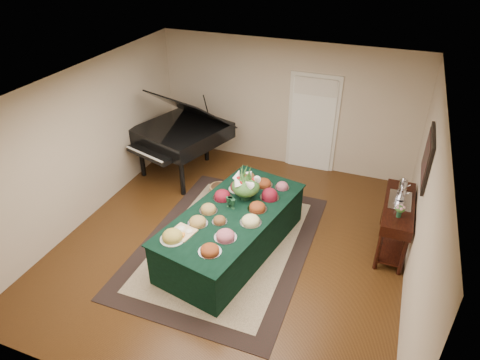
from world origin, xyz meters
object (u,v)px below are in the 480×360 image
at_px(floral_centerpiece, 246,183).
at_px(mahogany_sideboard, 397,213).
at_px(buffet_table, 232,231).
at_px(grand_piano, 182,133).

height_order(floral_centerpiece, mahogany_sideboard, floral_centerpiece).
relative_size(buffet_table, floral_centerpiece, 6.09).
distance_m(buffet_table, floral_centerpiece, 0.80).
xyz_separation_m(floral_centerpiece, mahogany_sideboard, (2.38, 0.54, -0.35)).
bearing_deg(mahogany_sideboard, floral_centerpiece, -167.23).
bearing_deg(buffet_table, mahogany_sideboard, 22.05).
bearing_deg(buffet_table, grand_piano, 133.90).
bearing_deg(floral_centerpiece, grand_piano, 142.04).
relative_size(buffet_table, mahogany_sideboard, 2.05).
distance_m(buffet_table, grand_piano, 2.80).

